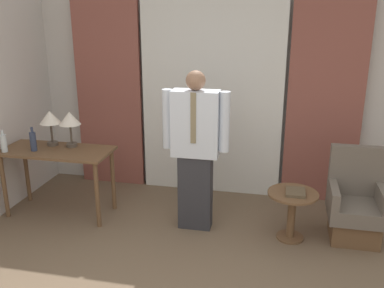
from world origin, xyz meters
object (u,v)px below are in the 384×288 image
object	(u,v)px
desk	(57,159)
table_lamp_left	(50,119)
book	(296,192)
bottle_near_edge	(4,143)
side_table	(292,207)
armchair	(355,207)
bottle_by_lamp	(33,141)
table_lamp_right	(70,120)
person	(196,147)

from	to	relation	value
desk	table_lamp_left	bearing A→B (deg)	130.49
table_lamp_left	book	distance (m)	2.88
desk	table_lamp_left	xyz separation A→B (m)	(-0.12, 0.14, 0.44)
bottle_near_edge	side_table	distance (m)	3.24
table_lamp_left	armchair	size ratio (longest dim) A/B	0.43
bottle_by_lamp	book	xyz separation A→B (m)	(2.92, 0.03, -0.36)
table_lamp_right	table_lamp_left	bearing A→B (deg)	180.00
person	armchair	bearing A→B (deg)	4.49
table_lamp_left	armchair	world-z (taller)	table_lamp_left
table_lamp_left	bottle_near_edge	xyz separation A→B (m)	(-0.40, -0.33, -0.21)
table_lamp_right	bottle_by_lamp	world-z (taller)	table_lamp_right
desk	bottle_near_edge	world-z (taller)	bottle_near_edge
bottle_by_lamp	person	distance (m)	1.86
bottle_by_lamp	armchair	distance (m)	3.60
armchair	desk	bearing A→B (deg)	-177.63
bottle_by_lamp	armchair	size ratio (longest dim) A/B	0.29
table_lamp_right	bottle_by_lamp	bearing A→B (deg)	-146.77
desk	armchair	distance (m)	3.34
table_lamp_right	bottle_by_lamp	distance (m)	0.47
person	side_table	bearing A→B (deg)	-2.61
desk	person	world-z (taller)	person
bottle_by_lamp	side_table	size ratio (longest dim) A/B	0.52
bottle_near_edge	book	size ratio (longest dim) A/B	1.06
table_lamp_left	side_table	xyz separation A→B (m)	(2.79, -0.19, -0.75)
bottle_near_edge	person	distance (m)	2.16
bottle_near_edge	bottle_by_lamp	xyz separation A→B (m)	(0.30, 0.10, 0.01)
table_lamp_right	armchair	size ratio (longest dim) A/B	0.43
armchair	book	xyz separation A→B (m)	(-0.63, -0.20, 0.20)
desk	book	distance (m)	2.69
table_lamp_left	table_lamp_right	bearing A→B (deg)	0.00
person	table_lamp_left	bearing A→B (deg)	175.43
armchair	person	bearing A→B (deg)	-175.51
table_lamp_right	armchair	world-z (taller)	table_lamp_right
table_lamp_right	person	world-z (taller)	person
person	armchair	xyz separation A→B (m)	(1.69, 0.13, -0.60)
person	armchair	distance (m)	1.80
table_lamp_right	bottle_by_lamp	size ratio (longest dim) A/B	1.50
bottle_by_lamp	desk	bearing A→B (deg)	20.53
table_lamp_right	bottle_near_edge	size ratio (longest dim) A/B	1.62
bottle_by_lamp	side_table	world-z (taller)	bottle_by_lamp
desk	armchair	xyz separation A→B (m)	(3.32, 0.14, -0.33)
book	table_lamp_left	bearing A→B (deg)	175.87
side_table	desk	bearing A→B (deg)	179.08
desk	bottle_near_edge	distance (m)	0.60
bottle_near_edge	book	world-z (taller)	bottle_near_edge
person	side_table	xyz separation A→B (m)	(1.04, -0.05, -0.58)
bottle_near_edge	person	size ratio (longest dim) A/B	0.15
person	armchair	size ratio (longest dim) A/B	1.82
bottle_by_lamp	person	bearing A→B (deg)	2.77
table_lamp_left	book	size ratio (longest dim) A/B	1.72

